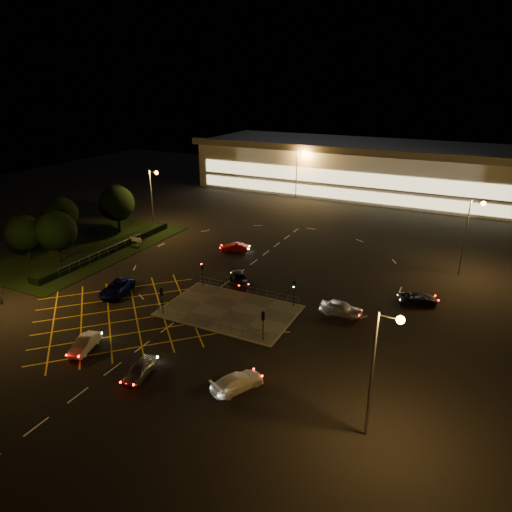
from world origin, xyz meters
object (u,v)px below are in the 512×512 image
at_px(car_queue_white, 85,344).
at_px(car_approach_white, 237,382).
at_px(signal_ne, 294,288).
at_px(car_left_blue, 117,288).
at_px(signal_nw, 202,269).
at_px(signal_sw, 162,295).
at_px(car_far_dkgrey, 240,278).
at_px(car_right_silver, 341,308).
at_px(car_circ_red, 235,247).
at_px(car_east_grey, 418,298).
at_px(signal_se, 263,320).
at_px(car_near_silver, 140,369).

height_order(car_queue_white, car_approach_white, car_approach_white).
bearing_deg(signal_ne, car_left_blue, -163.16).
distance_m(signal_nw, car_left_blue, 10.33).
height_order(signal_sw, signal_nw, same).
distance_m(car_far_dkgrey, car_right_silver, 13.94).
bearing_deg(car_right_silver, car_queue_white, 129.97).
height_order(signal_ne, car_circ_red, signal_ne).
relative_size(car_right_silver, car_east_grey, 1.05).
relative_size(signal_se, car_right_silver, 0.68).
bearing_deg(car_right_silver, car_left_blue, 103.35).
bearing_deg(car_approach_white, car_circ_red, -32.80).
bearing_deg(car_queue_white, car_far_dkgrey, 57.44).
bearing_deg(car_queue_white, car_circ_red, 74.31).
distance_m(car_left_blue, car_right_silver, 26.31).
height_order(car_far_dkgrey, car_approach_white, car_approach_white).
distance_m(signal_nw, signal_ne, 12.00).
relative_size(signal_nw, car_far_dkgrey, 0.71).
distance_m(car_right_silver, car_circ_red, 23.13).
bearing_deg(car_right_silver, signal_ne, 95.11).
distance_m(car_left_blue, car_far_dkgrey, 14.84).
height_order(signal_se, car_east_grey, signal_se).
bearing_deg(signal_ne, car_right_silver, 6.52).
distance_m(car_queue_white, car_right_silver, 26.30).
bearing_deg(car_far_dkgrey, signal_sw, -149.48).
height_order(car_left_blue, car_east_grey, car_left_blue).
bearing_deg(car_east_grey, car_near_silver, 119.43).
bearing_deg(car_circ_red, car_left_blue, -38.13).
distance_m(signal_nw, car_circ_red, 13.02).
xyz_separation_m(car_circ_red, car_approach_white, (15.69, -28.16, 0.05)).
bearing_deg(car_far_dkgrey, car_right_silver, -51.57).
relative_size(signal_sw, car_far_dkgrey, 0.71).
xyz_separation_m(car_far_dkgrey, car_approach_white, (9.68, -18.50, 0.03)).
bearing_deg(signal_nw, car_queue_white, -98.34).
relative_size(car_far_dkgrey, car_right_silver, 0.97).
xyz_separation_m(signal_ne, car_east_grey, (12.36, 7.22, -1.76)).
height_order(car_queue_white, car_far_dkgrey, same).
height_order(car_right_silver, car_circ_red, car_right_silver).
height_order(car_queue_white, car_circ_red, car_queue_white).
xyz_separation_m(signal_ne, car_near_silver, (-7.14, -17.68, -1.71)).
bearing_deg(car_circ_red, signal_ne, 27.58).
height_order(car_near_silver, car_circ_red, car_near_silver).
height_order(signal_ne, car_near_silver, signal_ne).
bearing_deg(car_east_grey, signal_sw, 99.47).
bearing_deg(car_left_blue, signal_nw, 23.24).
bearing_deg(signal_ne, signal_se, -90.00).
height_order(signal_se, car_circ_red, signal_se).
bearing_deg(signal_se, car_right_silver, -121.53).
relative_size(car_left_blue, car_approach_white, 1.14).
bearing_deg(car_circ_red, car_approach_white, 7.91).
distance_m(signal_sw, car_right_silver, 19.35).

